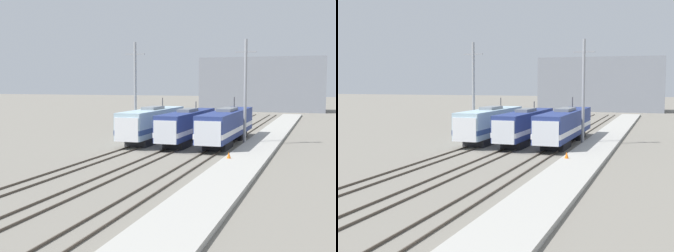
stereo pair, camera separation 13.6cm
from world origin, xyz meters
TOP-DOWN VIEW (x-y plane):
  - ground_plane at (0.00, 0.00)m, footprint 400.00×400.00m
  - rail_pair_far_left at (-4.57, 0.00)m, footprint 1.51×120.00m
  - rail_pair_center at (0.00, 0.00)m, footprint 1.51×120.00m
  - rail_pair_far_right at (4.57, 0.00)m, footprint 1.51×120.00m
  - locomotive_far_left at (-4.57, 6.76)m, footprint 3.06×16.52m
  - locomotive_center at (0.00, 6.53)m, footprint 2.77×17.03m
  - locomotive_far_right at (4.57, 7.89)m, footprint 3.08×19.98m
  - catenary_tower_left at (-7.21, 7.90)m, footprint 2.59×0.35m
  - catenary_tower_right at (6.78, 7.90)m, footprint 2.59×0.35m
  - platform at (8.84, 0.00)m, footprint 4.00×120.00m
  - traffic_cone at (7.40, -4.65)m, footprint 0.39×0.39m
  - depot_building at (0.22, 75.06)m, footprint 31.15×10.73m

SIDE VIEW (x-z plane):
  - ground_plane at x=0.00m, z-range 0.00..0.00m
  - rail_pair_far_left at x=-4.57m, z-range 0.00..0.15m
  - rail_pair_center at x=0.00m, z-range 0.00..0.15m
  - rail_pair_far_right at x=4.57m, z-range 0.00..0.15m
  - platform at x=8.84m, z-range 0.00..0.34m
  - traffic_cone at x=7.40m, z-range 0.34..0.93m
  - locomotive_center at x=0.00m, z-range -0.30..4.63m
  - locomotive_far_right at x=4.57m, z-range -0.54..4.95m
  - locomotive_far_left at x=-4.57m, z-range -0.43..4.93m
  - catenary_tower_left at x=-7.21m, z-range 0.20..12.61m
  - catenary_tower_right at x=6.78m, z-range 0.20..12.61m
  - depot_building at x=0.22m, z-range 0.00..13.66m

